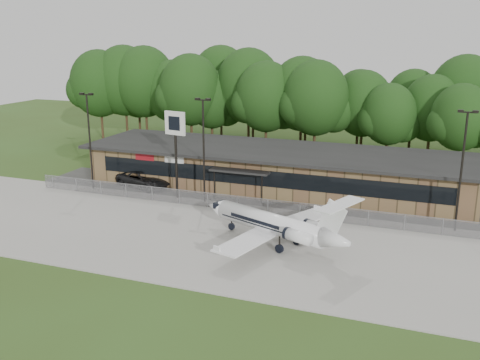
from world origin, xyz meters
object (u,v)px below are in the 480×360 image
at_px(suv, 144,179).
at_px(pole_sign, 175,132).
at_px(business_jet, 275,225).
at_px(terminal, 275,168).

xyz_separation_m(suv, pole_sign, (5.15, -2.25, 5.83)).
relative_size(business_jet, pole_sign, 1.58).
xyz_separation_m(terminal, pole_sign, (-8.15, -7.14, 4.54)).
bearing_deg(pole_sign, suv, 167.04).
height_order(business_jet, suv, business_jet).
bearing_deg(business_jet, pole_sign, 168.26).
bearing_deg(terminal, business_jet, -73.16).
distance_m(terminal, pole_sign, 11.75).
bearing_deg(suv, terminal, -52.62).
height_order(business_jet, pole_sign, pole_sign).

